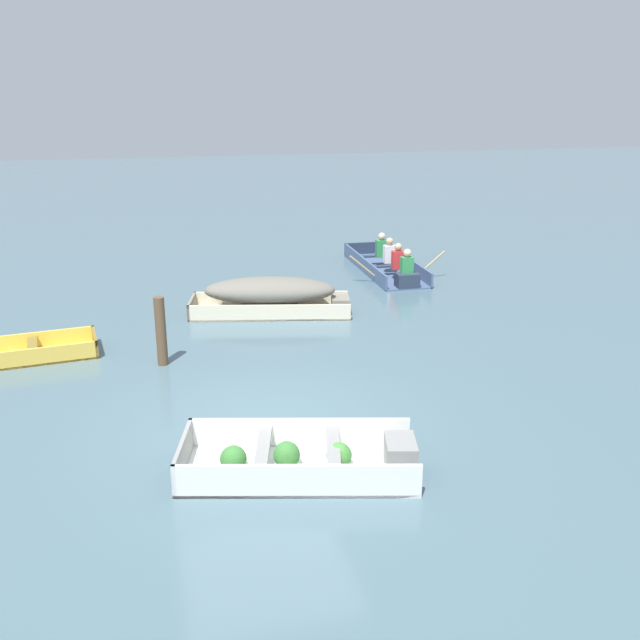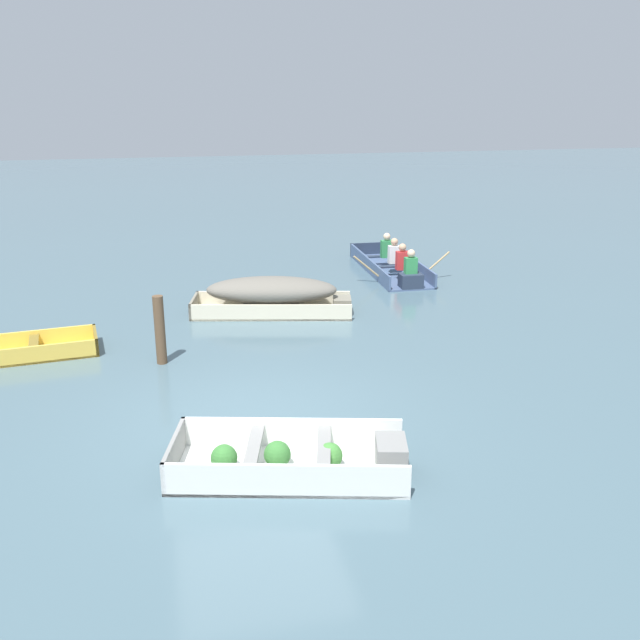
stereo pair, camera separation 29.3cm
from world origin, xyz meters
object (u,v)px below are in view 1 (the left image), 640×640
Objects in this scene: skiff_cream_mid_moored at (271,294)px; mooring_post at (161,331)px; dinghy_white_foreground at (305,460)px; rowboat_slate_blue_with_crew at (388,265)px.

mooring_post reaches higher than skiff_cream_mid_moored.
rowboat_slate_blue_with_crew is (4.15, 8.85, 0.06)m from dinghy_white_foreground.
dinghy_white_foreground is 9.77m from rowboat_slate_blue_with_crew.
skiff_cream_mid_moored reaches higher than dinghy_white_foreground.
mooring_post is (-5.68, -4.86, 0.37)m from rowboat_slate_blue_with_crew.
mooring_post is at bearing 111.03° from dinghy_white_foreground.
dinghy_white_foreground is 6.34m from skiff_cream_mid_moored.
mooring_post is (-1.53, 3.99, 0.43)m from dinghy_white_foreground.
rowboat_slate_blue_with_crew reaches higher than dinghy_white_foreground.
dinghy_white_foreground is 0.90× the size of skiff_cream_mid_moored.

